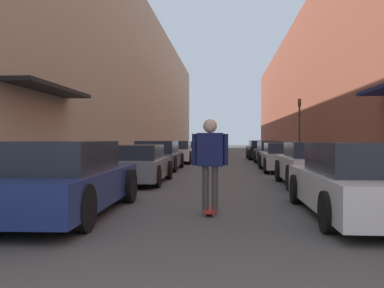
{
  "coord_description": "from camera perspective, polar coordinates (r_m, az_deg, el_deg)",
  "views": [
    {
      "loc": [
        0.2,
        -1.28,
        1.35
      ],
      "look_at": [
        -0.91,
        12.68,
        1.2
      ],
      "focal_mm": 40.0,
      "sensor_mm": 36.0,
      "label": 1
    }
  ],
  "objects": [
    {
      "name": "parked_car_left_1",
      "position": [
        13.35,
        -7.7,
        -2.71
      ],
      "size": [
        1.99,
        4.12,
        1.18
      ],
      "color": "gray",
      "rests_on": "ground"
    },
    {
      "name": "parked_car_left_3",
      "position": [
        24.33,
        -2.11,
        -1.1
      ],
      "size": [
        1.9,
        3.95,
        1.26
      ],
      "color": "silver",
      "rests_on": "ground"
    },
    {
      "name": "parked_car_right_1",
      "position": [
        12.88,
        16.29,
        -2.64
      ],
      "size": [
        2.04,
        4.04,
        1.27
      ],
      "color": "silver",
      "rests_on": "ground"
    },
    {
      "name": "curb_strip_right",
      "position": [
        34.36,
        12.05,
        -1.54
      ],
      "size": [
        1.8,
        65.52,
        0.12
      ],
      "color": "gray",
      "rests_on": "ground"
    },
    {
      "name": "parked_car_left_0",
      "position": [
        8.04,
        -17.07,
        -4.49
      ],
      "size": [
        1.99,
        4.8,
        1.32
      ],
      "color": "navy",
      "rests_on": "ground"
    },
    {
      "name": "parked_car_right_4",
      "position": [
        29.41,
        9.27,
        -0.78
      ],
      "size": [
        1.95,
        4.74,
        1.28
      ],
      "color": "black",
      "rests_on": "ground"
    },
    {
      "name": "traffic_light",
      "position": [
        26.13,
        14.13,
        2.81
      ],
      "size": [
        0.16,
        0.22,
        3.63
      ],
      "color": "#2D2D2D",
      "rests_on": "curb_strip_right"
    },
    {
      "name": "parked_car_right_0",
      "position": [
        8.03,
        22.07,
        -4.65
      ],
      "size": [
        2.07,
        4.59,
        1.3
      ],
      "color": "silver",
      "rests_on": "ground"
    },
    {
      "name": "ground",
      "position": [
        27.52,
        4.14,
        -2.19
      ],
      "size": [
        144.14,
        144.14,
        0.0
      ],
      "primitive_type": "plane",
      "color": "#4C4947"
    },
    {
      "name": "parked_car_left_4",
      "position": [
        29.6,
        -1.0,
        -0.84
      ],
      "size": [
        2.07,
        4.77,
        1.22
      ],
      "color": "maroon",
      "rests_on": "ground"
    },
    {
      "name": "parked_car_left_2",
      "position": [
        18.94,
        -4.52,
        -1.59
      ],
      "size": [
        1.93,
        4.66,
        1.29
      ],
      "color": "#515459",
      "rests_on": "ground"
    },
    {
      "name": "curb_strip_left",
      "position": [
        34.41,
        -3.59,
        -1.53
      ],
      "size": [
        1.8,
        65.52,
        0.12
      ],
      "color": "gray",
      "rests_on": "ground"
    },
    {
      "name": "skateboarder",
      "position": [
        7.76,
        2.42,
        -1.54
      ],
      "size": [
        0.66,
        0.78,
        1.72
      ],
      "color": "#B2231E",
      "rests_on": "ground"
    },
    {
      "name": "building_row_right",
      "position": [
        35.06,
        16.82,
        7.21
      ],
      "size": [
        4.9,
        65.52,
        10.77
      ],
      "color": "brown",
      "rests_on": "ground"
    },
    {
      "name": "parked_car_right_3",
      "position": [
        23.64,
        10.8,
        -1.17
      ],
      "size": [
        1.92,
        4.58,
        1.25
      ],
      "color": "#232326",
      "rests_on": "ground"
    },
    {
      "name": "parked_car_right_2",
      "position": [
        18.47,
        12.21,
        -1.75
      ],
      "size": [
        1.93,
        4.27,
        1.21
      ],
      "color": "#B7B7BC",
      "rests_on": "ground"
    },
    {
      "name": "building_row_left",
      "position": [
        35.19,
        -8.32,
        7.83
      ],
      "size": [
        4.9,
        65.52,
        11.55
      ],
      "color": "tan",
      "rests_on": "ground"
    }
  ]
}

